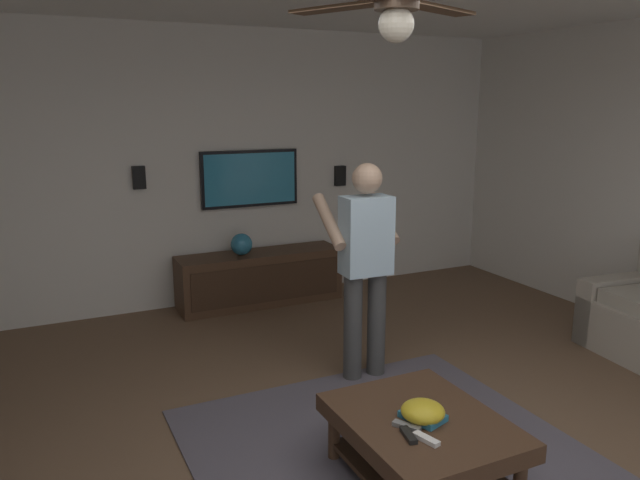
# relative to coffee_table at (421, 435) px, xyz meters

# --- Properties ---
(wall_back_tv) EXTENTS (0.10, 6.90, 2.80)m
(wall_back_tv) POSITION_rel_coffee_table_xyz_m (3.66, 0.08, 1.11)
(wall_back_tv) COLOR silver
(wall_back_tv) RESTS_ON ground
(area_rug) EXTENTS (2.43, 2.25, 0.01)m
(area_rug) POSITION_rel_coffee_table_xyz_m (0.20, -0.00, -0.29)
(area_rug) COLOR #514C56
(area_rug) RESTS_ON ground
(coffee_table) EXTENTS (1.00, 0.80, 0.40)m
(coffee_table) POSITION_rel_coffee_table_xyz_m (0.00, 0.00, 0.00)
(coffee_table) COLOR #422B1C
(coffee_table) RESTS_ON ground
(media_console) EXTENTS (0.45, 1.70, 0.55)m
(media_console) POSITION_rel_coffee_table_xyz_m (3.32, -0.29, -0.02)
(media_console) COLOR #422B1C
(media_console) RESTS_ON ground
(tv) EXTENTS (0.05, 1.04, 0.59)m
(tv) POSITION_rel_coffee_table_xyz_m (3.56, -0.29, 0.99)
(tv) COLOR black
(person_standing) EXTENTS (0.55, 0.55, 1.64)m
(person_standing) POSITION_rel_coffee_table_xyz_m (1.34, -0.40, 0.64)
(person_standing) COLOR #3F3F3F
(person_standing) RESTS_ON ground
(bowl) EXTENTS (0.24, 0.24, 0.11)m
(bowl) POSITION_rel_coffee_table_xyz_m (-0.03, 0.02, 0.16)
(bowl) COLOR gold
(bowl) RESTS_ON coffee_table
(remote_white) EXTENTS (0.16, 0.08, 0.02)m
(remote_white) POSITION_rel_coffee_table_xyz_m (-0.21, 0.12, 0.12)
(remote_white) COLOR white
(remote_white) RESTS_ON coffee_table
(remote_black) EXTENTS (0.16, 0.08, 0.02)m
(remote_black) POSITION_rel_coffee_table_xyz_m (-0.14, 0.18, 0.12)
(remote_black) COLOR black
(remote_black) RESTS_ON coffee_table
(remote_grey) EXTENTS (0.15, 0.12, 0.02)m
(remote_grey) POSITION_rel_coffee_table_xyz_m (-0.06, 0.14, 0.12)
(remote_grey) COLOR slate
(remote_grey) RESTS_ON coffee_table
(book) EXTENTS (0.26, 0.22, 0.04)m
(book) POSITION_rel_coffee_table_xyz_m (-0.02, 0.01, 0.12)
(book) COLOR teal
(book) RESTS_ON coffee_table
(vase_round) EXTENTS (0.22, 0.22, 0.22)m
(vase_round) POSITION_rel_coffee_table_xyz_m (3.30, -0.09, 0.36)
(vase_round) COLOR teal
(vase_round) RESTS_ON media_console
(wall_speaker_left) EXTENTS (0.06, 0.12, 0.22)m
(wall_speaker_left) POSITION_rel_coffee_table_xyz_m (3.58, -1.35, 0.97)
(wall_speaker_left) COLOR black
(wall_speaker_right) EXTENTS (0.06, 0.12, 0.22)m
(wall_speaker_right) POSITION_rel_coffee_table_xyz_m (3.58, 0.83, 1.06)
(wall_speaker_right) COLOR black
(ceiling_fan) EXTENTS (1.17, 1.18, 0.46)m
(ceiling_fan) POSITION_rel_coffee_table_xyz_m (-0.05, 0.27, 2.18)
(ceiling_fan) COLOR #4C3828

